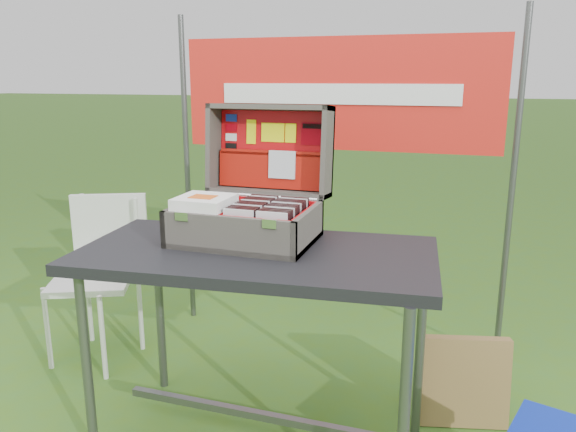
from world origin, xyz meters
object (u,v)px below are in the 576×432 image
(suitcase, at_px, (251,174))
(chair, at_px, (92,282))
(table, at_px, (258,350))
(cardboard_box, at_px, (464,382))

(suitcase, distance_m, chair, 1.15)
(table, distance_m, chair, 1.08)
(table, bearing_deg, cardboard_box, 21.96)
(suitcase, xyz_separation_m, chair, (-0.94, 0.23, -0.62))
(chair, distance_m, cardboard_box, 1.77)
(table, bearing_deg, suitcase, 112.50)
(table, xyz_separation_m, chair, (-1.02, 0.38, 0.01))
(suitcase, bearing_deg, cardboard_box, 16.13)
(table, relative_size, chair, 1.55)
(suitcase, relative_size, cardboard_box, 1.41)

